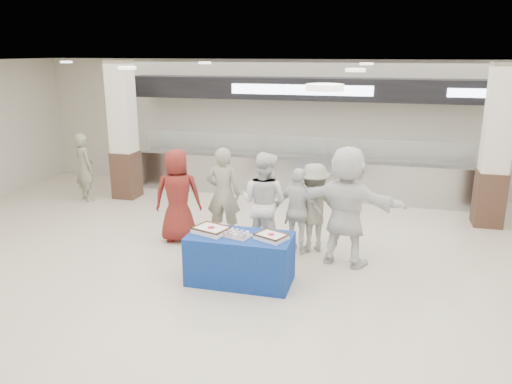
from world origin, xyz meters
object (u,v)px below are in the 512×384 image
(sheet_cake_left, at_px, (211,229))
(soldier_a, at_px, (223,194))
(sheet_cake_right, at_px, (271,236))
(cupcake_tray, at_px, (236,234))
(chef_tall, at_px, (264,203))
(civilian_white, at_px, (346,206))
(display_table, at_px, (240,259))
(soldier_b, at_px, (314,208))
(civilian_maroon, at_px, (178,196))
(soldier_bg, at_px, (85,167))
(chef_short, at_px, (298,211))

(sheet_cake_left, distance_m, soldier_a, 1.71)
(sheet_cake_right, bearing_deg, cupcake_tray, -178.68)
(cupcake_tray, height_order, chef_tall, chef_tall)
(civilian_white, bearing_deg, soldier_a, -0.87)
(civilian_white, bearing_deg, sheet_cake_right, 62.21)
(display_table, bearing_deg, civilian_white, 36.38)
(soldier_b, xyz_separation_m, civilian_white, (0.58, -0.44, 0.21))
(chef_tall, height_order, civilian_white, civilian_white)
(soldier_a, bearing_deg, sheet_cake_left, 95.95)
(sheet_cake_right, xyz_separation_m, civilian_maroon, (-2.06, 1.41, 0.07))
(soldier_a, relative_size, soldier_bg, 1.09)
(display_table, height_order, chef_tall, chef_tall)
(cupcake_tray, bearing_deg, civilian_white, 36.69)
(soldier_a, distance_m, soldier_bg, 4.20)
(sheet_cake_right, height_order, civilian_maroon, civilian_maroon)
(chef_tall, xyz_separation_m, soldier_bg, (-4.76, 1.98, -0.09))
(cupcake_tray, bearing_deg, civilian_maroon, 137.24)
(chef_short, bearing_deg, civilian_maroon, 15.32)
(chef_tall, distance_m, chef_short, 0.60)
(sheet_cake_left, relative_size, chef_short, 0.39)
(display_table, distance_m, soldier_a, 1.92)
(chef_short, relative_size, soldier_bg, 0.95)
(sheet_cake_right, relative_size, soldier_a, 0.30)
(cupcake_tray, bearing_deg, soldier_a, 113.95)
(sheet_cake_left, distance_m, cupcake_tray, 0.41)
(soldier_a, xyz_separation_m, soldier_b, (1.69, -0.15, -0.09))
(soldier_a, relative_size, civilian_white, 0.87)
(chef_short, relative_size, soldier_b, 0.96)
(sheet_cake_left, relative_size, sheet_cake_right, 1.12)
(civilian_maroon, xyz_separation_m, soldier_b, (2.46, 0.15, -0.08))
(sheet_cake_left, height_order, soldier_a, soldier_a)
(soldier_a, xyz_separation_m, chef_tall, (0.87, -0.42, 0.02))
(cupcake_tray, relative_size, civilian_white, 0.26)
(sheet_cake_right, relative_size, cupcake_tray, 1.01)
(civilian_maroon, height_order, soldier_bg, civilian_maroon)
(chef_short, bearing_deg, sheet_cake_left, 66.93)
(sheet_cake_left, distance_m, chef_tall, 1.36)
(soldier_b, distance_m, civilian_white, 0.76)
(cupcake_tray, relative_size, chef_tall, 0.29)
(civilian_white, xyz_separation_m, soldier_bg, (-6.17, 2.16, -0.20))
(soldier_a, bearing_deg, chef_short, 161.66)
(sheet_cake_right, relative_size, chef_short, 0.35)
(chef_short, xyz_separation_m, civilian_white, (0.83, -0.28, 0.24))
(soldier_a, bearing_deg, soldier_b, 168.97)
(cupcake_tray, relative_size, soldier_a, 0.30)
(chef_tall, distance_m, civilian_white, 1.42)
(sheet_cake_right, xyz_separation_m, soldier_bg, (-5.18, 3.27, -0.00))
(display_table, distance_m, cupcake_tray, 0.42)
(soldier_bg, bearing_deg, display_table, 177.34)
(civilian_maroon, relative_size, soldier_bg, 1.09)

